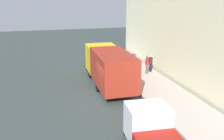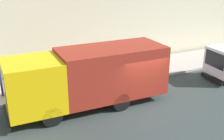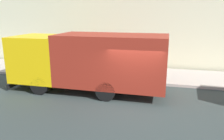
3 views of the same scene
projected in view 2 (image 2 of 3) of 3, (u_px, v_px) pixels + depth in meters
name	position (u px, v px, depth m)	size (l,w,h in m)	color
ground	(145.00, 106.00, 14.66)	(80.00, 80.00, 0.00)	#313B3A
sidewalk	(107.00, 75.00, 18.75)	(3.71, 30.00, 0.16)	#B5A9A0
large_utility_truck	(89.00, 75.00, 14.12)	(2.65, 8.21, 3.03)	yellow
pedestrian_walking	(30.00, 66.00, 17.52)	(0.47, 0.47, 1.62)	black
pedestrian_standing	(3.00, 81.00, 15.23)	(0.47, 0.47, 1.66)	black
pedestrian_third	(41.00, 67.00, 17.20)	(0.33, 0.33, 1.73)	#534D4C
street_sign_post	(80.00, 64.00, 15.96)	(0.44, 0.08, 2.50)	#4C5156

